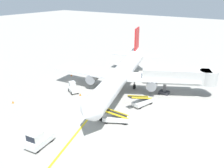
{
  "coord_description": "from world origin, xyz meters",
  "views": [
    {
      "loc": [
        23.63,
        -24.61,
        18.19
      ],
      "look_at": [
        1.1,
        8.73,
        2.5
      ],
      "focal_mm": 38.86,
      "sensor_mm": 36.0,
      "label": 1
    }
  ],
  "objects": [
    {
      "name": "ground_crew_marshaller",
      "position": [
        0.82,
        7.55,
        0.91
      ],
      "size": [
        0.36,
        0.24,
        1.7
      ],
      "color": "#26262D",
      "rests_on": "ground"
    },
    {
      "name": "baggage_tug_near_wing",
      "position": [
        -6.15,
        6.26,
        0.93
      ],
      "size": [
        2.73,
        2.28,
        2.1
      ],
      "color": "silver",
      "rests_on": "ground"
    },
    {
      "name": "airliner",
      "position": [
        0.94,
        12.25,
        3.42
      ],
      "size": [
        27.74,
        34.59,
        10.1
      ],
      "color": "white",
      "rests_on": "ground"
    },
    {
      "name": "belt_loader_aft_hold",
      "position": [
        7.26,
        8.64,
        0.78
      ],
      "size": [
        2.53,
        5.16,
        2.59
      ],
      "color": "silver",
      "rests_on": "ground"
    },
    {
      "name": "safety_cone_tail_area",
      "position": [
        -12.87,
        13.01,
        0.22
      ],
      "size": [
        0.36,
        0.36,
        0.44
      ],
      "primitive_type": "cone",
      "color": "orange",
      "rests_on": "ground"
    },
    {
      "name": "safety_cone_wingtip_right",
      "position": [
        -2.1,
        9.0,
        0.22
      ],
      "size": [
        0.36,
        0.36,
        0.44
      ],
      "primitive_type": "cone",
      "color": "orange",
      "rests_on": "ground"
    },
    {
      "name": "belt_loader_forward_hold",
      "position": [
        6.49,
        1.49,
        0.78
      ],
      "size": [
        5.0,
        3.45,
        2.59
      ],
      "color": "silver",
      "rests_on": "ground"
    },
    {
      "name": "taxi_line_yellow",
      "position": [
        1.1,
        5.0,
        0.0
      ],
      "size": [
        23.74,
        76.57,
        0.01
      ],
      "primitive_type": "cube",
      "rotation": [
        0.0,
        0.0,
        0.3
      ],
      "color": "yellow",
      "rests_on": "ground"
    },
    {
      "name": "pushback_tug",
      "position": [
        1.87,
        -8.7,
        0.99
      ],
      "size": [
        2.33,
        3.81,
        2.2
      ],
      "color": "silver",
      "rests_on": "ground"
    },
    {
      "name": "safety_cone_nose_left",
      "position": [
        -4.03,
        5.9,
        0.22
      ],
      "size": [
        0.36,
        0.36,
        0.44
      ],
      "primitive_type": "cone",
      "color": "orange",
      "rests_on": "ground"
    },
    {
      "name": "safety_cone_wingtip_left",
      "position": [
        -0.11,
        4.67,
        0.22
      ],
      "size": [
        0.36,
        0.36,
        0.44
      ],
      "primitive_type": "cone",
      "color": "orange",
      "rests_on": "ground"
    },
    {
      "name": "ground_plane",
      "position": [
        0.0,
        0.0,
        0.0
      ],
      "size": [
        300.0,
        300.0,
        0.0
      ],
      "primitive_type": "plane",
      "color": "#9E9B93"
    },
    {
      "name": "safety_cone_nose_right",
      "position": [
        -11.51,
        -3.01,
        0.22
      ],
      "size": [
        0.36,
        0.36,
        0.44
      ],
      "primitive_type": "cone",
      "color": "orange",
      "rests_on": "ground"
    },
    {
      "name": "jet_bridge",
      "position": [
        11.23,
        16.78,
        3.54
      ],
      "size": [
        12.65,
        7.99,
        4.85
      ],
      "color": "beige",
      "rests_on": "ground"
    }
  ]
}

